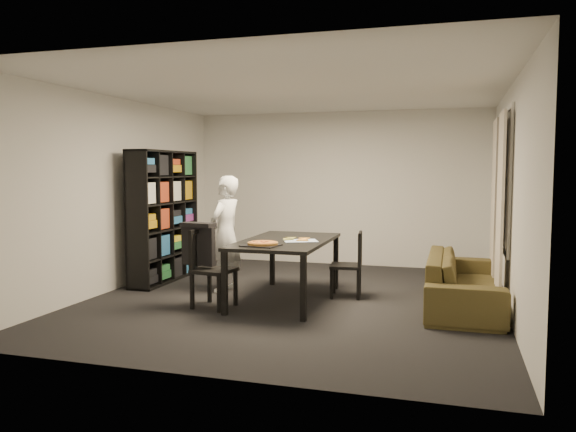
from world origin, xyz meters
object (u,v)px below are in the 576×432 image
(bookshelf, at_px, (164,216))
(dining_table, at_px, (286,245))
(sofa, at_px, (464,281))
(baking_tray, at_px, (261,245))
(chair_left, at_px, (207,263))
(pepperoni_pizza, at_px, (263,243))
(chair_right, at_px, (352,260))
(person, at_px, (225,234))

(bookshelf, height_order, dining_table, bookshelf)
(sofa, bearing_deg, baking_tray, 111.28)
(chair_left, distance_m, pepperoni_pizza, 0.75)
(chair_left, distance_m, chair_right, 1.85)
(baking_tray, relative_size, sofa, 0.19)
(dining_table, xyz_separation_m, person, (-0.93, 0.31, 0.08))
(person, relative_size, pepperoni_pizza, 4.42)
(dining_table, distance_m, pepperoni_pizza, 0.58)
(chair_right, bearing_deg, pepperoni_pizza, -47.67)
(chair_left, bearing_deg, dining_table, -46.64)
(sofa, bearing_deg, chair_left, 105.85)
(person, distance_m, sofa, 3.10)
(dining_table, relative_size, person, 1.18)
(baking_tray, bearing_deg, dining_table, 79.09)
(chair_left, xyz_separation_m, pepperoni_pizza, (0.70, -0.01, 0.26))
(baking_tray, bearing_deg, pepperoni_pizza, 71.40)
(chair_left, distance_m, baking_tray, 0.73)
(chair_left, distance_m, person, 0.91)
(chair_right, distance_m, sofa, 1.39)
(bookshelf, xyz_separation_m, dining_table, (2.06, -0.69, -0.26))
(dining_table, bearing_deg, pepperoni_pizza, -100.43)
(chair_right, bearing_deg, chair_left, -64.42)
(bookshelf, xyz_separation_m, pepperoni_pizza, (1.96, -1.26, -0.16))
(dining_table, bearing_deg, chair_right, 29.38)
(dining_table, xyz_separation_m, baking_tray, (-0.12, -0.60, 0.07))
(pepperoni_pizza, distance_m, sofa, 2.43)
(pepperoni_pizza, height_order, sofa, pepperoni_pizza)
(pepperoni_pizza, bearing_deg, baking_tray, -108.60)
(chair_left, bearing_deg, pepperoni_pizza, -81.99)
(chair_left, xyz_separation_m, person, (-0.13, 0.87, 0.24))
(bookshelf, relative_size, chair_right, 2.26)
(pepperoni_pizza, bearing_deg, chair_left, 179.40)
(dining_table, relative_size, chair_right, 2.18)
(dining_table, relative_size, baking_tray, 4.57)
(person, xyz_separation_m, sofa, (3.06, -0.03, -0.46))
(person, bearing_deg, chair_left, 19.75)
(bookshelf, distance_m, pepperoni_pizza, 2.33)
(dining_table, distance_m, baking_tray, 0.61)
(person, relative_size, baking_tray, 3.87)
(chair_left, relative_size, person, 0.60)
(chair_right, relative_size, pepperoni_pizza, 2.40)
(chair_right, height_order, person, person)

